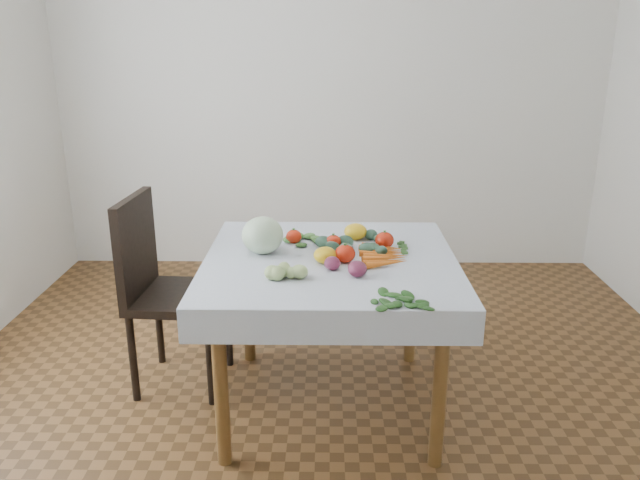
# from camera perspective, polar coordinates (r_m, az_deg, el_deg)

# --- Properties ---
(ground) EXTENTS (4.00, 4.00, 0.00)m
(ground) POSITION_cam_1_polar(r_m,az_deg,el_deg) (3.14, 0.88, -14.73)
(ground) COLOR brown
(back_wall) EXTENTS (4.00, 0.04, 2.70)m
(back_wall) POSITION_cam_1_polar(r_m,az_deg,el_deg) (4.65, 0.94, 13.82)
(back_wall) COLOR silver
(back_wall) RESTS_ON ground
(table) EXTENTS (1.00, 1.00, 0.75)m
(table) POSITION_cam_1_polar(r_m,az_deg,el_deg) (2.83, 0.94, -3.57)
(table) COLOR brown
(table) RESTS_ON ground
(tablecloth) EXTENTS (1.12, 1.12, 0.01)m
(tablecloth) POSITION_cam_1_polar(r_m,az_deg,el_deg) (2.80, 0.95, -1.68)
(tablecloth) COLOR white
(tablecloth) RESTS_ON table
(chair) EXTENTS (0.47, 0.47, 0.98)m
(chair) POSITION_cam_1_polar(r_m,az_deg,el_deg) (3.17, -14.39, -3.56)
(chair) COLOR black
(chair) RESTS_ON ground
(cabbage) EXTENTS (0.21, 0.21, 0.17)m
(cabbage) POSITION_cam_1_polar(r_m,az_deg,el_deg) (2.85, -5.27, 0.44)
(cabbage) COLOR beige
(cabbage) RESTS_ON tablecloth
(tomato_a) EXTENTS (0.10, 0.10, 0.07)m
(tomato_a) POSITION_cam_1_polar(r_m,az_deg,el_deg) (2.99, -2.41, 0.32)
(tomato_a) COLOR red
(tomato_a) RESTS_ON tablecloth
(tomato_b) EXTENTS (0.09, 0.09, 0.06)m
(tomato_b) POSITION_cam_1_polar(r_m,az_deg,el_deg) (2.91, 1.23, -0.16)
(tomato_b) COLOR red
(tomato_b) RESTS_ON tablecloth
(tomato_c) EXTENTS (0.12, 0.12, 0.08)m
(tomato_c) POSITION_cam_1_polar(r_m,az_deg,el_deg) (2.73, 2.31, -1.27)
(tomato_c) COLOR red
(tomato_c) RESTS_ON tablecloth
(tomato_d) EXTENTS (0.11, 0.11, 0.08)m
(tomato_d) POSITION_cam_1_polar(r_m,az_deg,el_deg) (2.93, 5.92, -0.01)
(tomato_d) COLOR red
(tomato_d) RESTS_ON tablecloth
(heirloom_back) EXTENTS (0.12, 0.12, 0.08)m
(heirloom_back) POSITION_cam_1_polar(r_m,az_deg,el_deg) (3.04, 3.26, 0.78)
(heirloom_back) COLOR gold
(heirloom_back) RESTS_ON tablecloth
(heirloom_front) EXTENTS (0.13, 0.13, 0.07)m
(heirloom_front) POSITION_cam_1_polar(r_m,az_deg,el_deg) (2.72, 0.48, -1.39)
(heirloom_front) COLOR gold
(heirloom_front) RESTS_ON tablecloth
(onion_a) EXTENTS (0.08, 0.08, 0.06)m
(onion_a) POSITION_cam_1_polar(r_m,az_deg,el_deg) (2.65, 1.13, -2.14)
(onion_a) COLOR #5D1A31
(onion_a) RESTS_ON tablecloth
(onion_b) EXTENTS (0.10, 0.10, 0.07)m
(onion_b) POSITION_cam_1_polar(r_m,az_deg,el_deg) (2.58, 3.44, -2.65)
(onion_b) COLOR #5D1A31
(onion_b) RESTS_ON tablecloth
(tomatillo_cluster) EXTENTS (0.14, 0.13, 0.05)m
(tomatillo_cluster) POSITION_cam_1_polar(r_m,az_deg,el_deg) (2.57, -3.17, -2.87)
(tomatillo_cluster) COLOR #B5D47A
(tomatillo_cluster) RESTS_ON tablecloth
(carrot_bunch) EXTENTS (0.20, 0.31, 0.03)m
(carrot_bunch) POSITION_cam_1_polar(r_m,az_deg,el_deg) (2.80, 5.76, -1.36)
(carrot_bunch) COLOR orange
(carrot_bunch) RESTS_ON tablecloth
(kale_bunch) EXTENTS (0.29, 0.28, 0.04)m
(kale_bunch) POSITION_cam_1_polar(r_m,az_deg,el_deg) (2.93, 2.82, -0.28)
(kale_bunch) COLOR #335441
(kale_bunch) RESTS_ON tablecloth
(basil_bunch) EXTENTS (0.26, 0.22, 0.01)m
(basil_bunch) POSITION_cam_1_polar(r_m,az_deg,el_deg) (2.36, 7.45, -5.47)
(basil_bunch) COLOR #204C17
(basil_bunch) RESTS_ON tablecloth
(dill_bunch) EXTENTS (0.20, 0.19, 0.02)m
(dill_bunch) POSITION_cam_1_polar(r_m,az_deg,el_deg) (3.00, -1.30, -0.01)
(dill_bunch) COLOR #437636
(dill_bunch) RESTS_ON tablecloth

